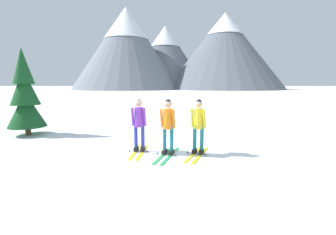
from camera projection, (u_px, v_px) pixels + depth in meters
name	position (u px, v px, depth m)	size (l,w,h in m)	color
ground_plane	(162.00, 153.00, 7.05)	(400.00, 400.00, 0.00)	white
skier_in_purple	(139.00, 122.00, 7.14)	(0.61, 1.62, 1.68)	yellow
skier_in_orange	(168.00, 124.00, 6.82)	(0.84, 1.75, 1.67)	green
skier_in_yellow	(199.00, 124.00, 6.89)	(0.96, 1.69, 1.66)	yellow
pine_tree_near	(25.00, 96.00, 9.40)	(1.47, 1.47, 3.54)	#51381E
mountain_ridge_distant	(176.00, 51.00, 88.24)	(78.84, 47.70, 29.48)	slate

